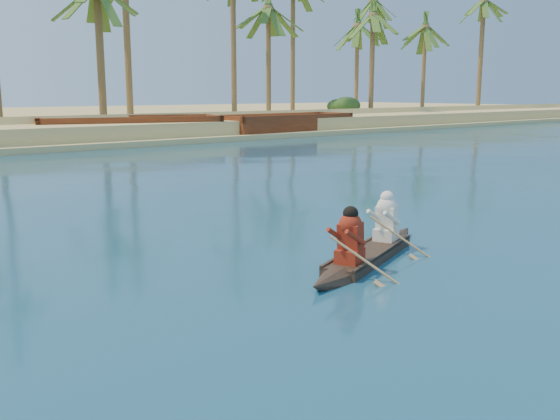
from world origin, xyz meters
TOP-DOWN VIEW (x-y plane):
  - ground at (0.00, 0.00)m, footprint 160.00×160.00m
  - sandy_embankment at (0.00, 46.89)m, footprint 150.00×51.00m
  - palm_grove at (0.00, 35.00)m, footprint 110.00×14.00m
  - shrub_cluster at (0.00, 31.50)m, footprint 100.00×6.00m
  - canoe at (-8.00, -4.00)m, footprint 5.07×2.56m
  - barge_mid at (2.07, 26.74)m, footprint 12.55×7.45m
  - barge_right at (14.00, 24.81)m, footprint 11.59×4.40m

SIDE VIEW (x-z plane):
  - ground at x=0.00m, z-range 0.00..0.00m
  - canoe at x=-8.00m, z-range -0.44..0.99m
  - sandy_embankment at x=0.00m, z-range -0.22..1.28m
  - barge_right at x=14.00m, z-range -0.29..1.62m
  - barge_mid at x=2.07m, z-range -0.30..1.69m
  - shrub_cluster at x=0.00m, z-range 0.00..2.40m
  - palm_grove at x=0.00m, z-range 0.00..16.00m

